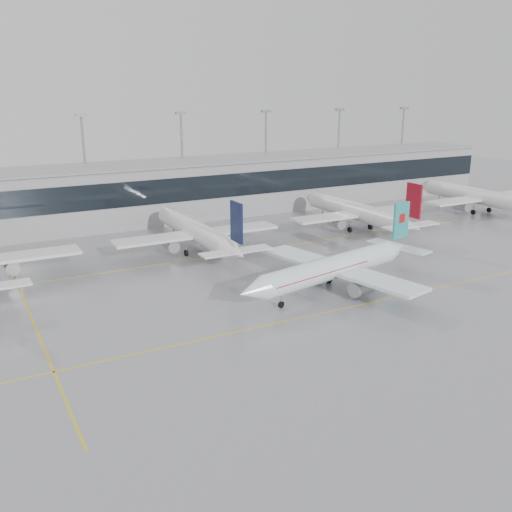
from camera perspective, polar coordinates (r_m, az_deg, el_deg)
ground at (r=72.54m, az=4.53°, el=-6.18°), size 320.00×320.00×0.00m
taxi_line_main at (r=72.54m, az=4.53°, el=-6.17°), size 120.00×0.25×0.01m
taxi_line_north at (r=97.57m, az=-5.03°, el=-0.16°), size 120.00×0.25×0.01m
taxi_line_cross at (r=76.58m, az=-21.43°, el=-6.07°), size 0.25×60.00×0.01m
terminal at (r=125.49m, az=-10.97°, el=6.18°), size 180.00×15.00×12.00m
terminal_glass at (r=118.15m, az=-9.89°, el=6.34°), size 180.00×0.20×5.00m
terminal_roof at (r=124.55m, az=-11.13°, el=8.98°), size 182.00×16.00×0.40m
light_masts at (r=130.12m, az=-11.97°, el=9.76°), size 156.40×1.00×22.60m
air_canada_jet at (r=81.86m, az=8.15°, el=-1.08°), size 34.74×27.77×10.81m
parked_jet_c at (r=99.87m, az=-5.93°, el=2.41°), size 29.64×36.96×11.72m
parked_jet_d at (r=117.34m, az=10.09°, el=4.37°), size 29.64×36.96×11.72m
parked_jet_e at (r=141.46m, az=21.37°, el=5.55°), size 29.64×36.96×11.72m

